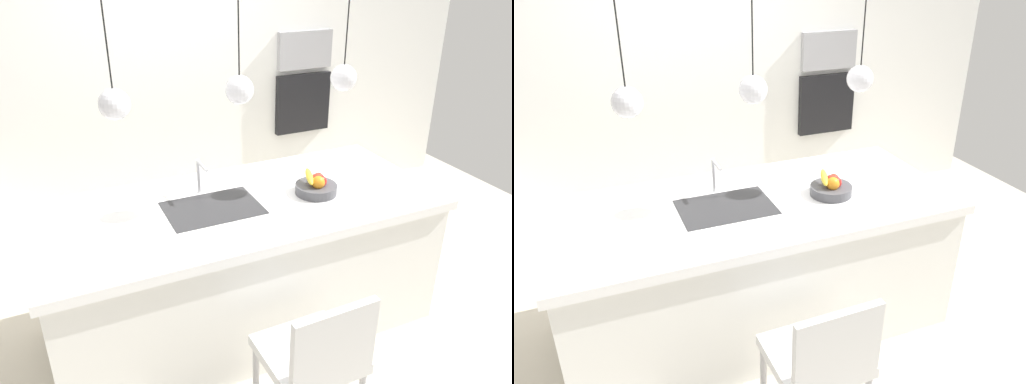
% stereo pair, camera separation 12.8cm
% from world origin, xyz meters
% --- Properties ---
extents(floor, '(6.60, 6.60, 0.00)m').
position_xyz_m(floor, '(0.00, 0.00, 0.00)').
color(floor, beige).
rests_on(floor, ground).
extents(back_wall, '(6.00, 0.10, 2.60)m').
position_xyz_m(back_wall, '(0.00, 1.65, 1.30)').
color(back_wall, white).
rests_on(back_wall, ground).
extents(kitchen_island, '(2.45, 1.07, 0.91)m').
position_xyz_m(kitchen_island, '(0.00, 0.00, 0.46)').
color(kitchen_island, white).
rests_on(kitchen_island, ground).
extents(sink_basin, '(0.56, 0.40, 0.02)m').
position_xyz_m(sink_basin, '(-0.18, 0.00, 0.90)').
color(sink_basin, '#2D2D30').
rests_on(sink_basin, kitchen_island).
extents(faucet, '(0.02, 0.17, 0.22)m').
position_xyz_m(faucet, '(-0.18, 0.21, 1.05)').
color(faucet, silver).
rests_on(faucet, kitchen_island).
extents(fruit_bowl, '(0.26, 0.26, 0.15)m').
position_xyz_m(fruit_bowl, '(0.48, -0.08, 0.96)').
color(fruit_bowl, '#4C4C51').
rests_on(fruit_bowl, kitchen_island).
extents(microwave, '(0.54, 0.08, 0.34)m').
position_xyz_m(microwave, '(1.31, 1.58, 1.46)').
color(microwave, '#9E9EA3').
rests_on(microwave, back_wall).
extents(oven, '(0.56, 0.08, 0.56)m').
position_xyz_m(oven, '(1.31, 1.58, 0.96)').
color(oven, black).
rests_on(oven, back_wall).
extents(chair_near, '(0.47, 0.46, 0.88)m').
position_xyz_m(chair_near, '(-0.01, -0.94, 0.51)').
color(chair_near, silver).
rests_on(chair_near, ground).
extents(pendant_light_left, '(0.16, 0.16, 0.76)m').
position_xyz_m(pendant_light_left, '(-0.68, 0.00, 1.61)').
color(pendant_light_left, silver).
extents(pendant_light_center, '(0.16, 0.16, 0.76)m').
position_xyz_m(pendant_light_center, '(0.00, 0.00, 1.61)').
color(pendant_light_center, silver).
extents(pendant_light_right, '(0.16, 0.16, 0.76)m').
position_xyz_m(pendant_light_right, '(0.68, 0.00, 1.61)').
color(pendant_light_right, silver).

